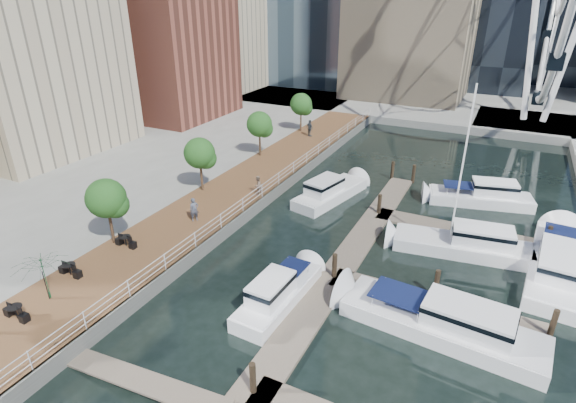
# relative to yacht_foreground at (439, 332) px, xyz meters

# --- Properties ---
(ground) EXTENTS (520.00, 520.00, 0.00)m
(ground) POSITION_rel_yacht_foreground_xyz_m (-9.80, -5.92, 0.00)
(ground) COLOR black
(ground) RESTS_ON ground
(boardwalk) EXTENTS (6.00, 60.00, 1.00)m
(boardwalk) POSITION_rel_yacht_foreground_xyz_m (-18.80, 9.08, 0.50)
(boardwalk) COLOR brown
(boardwalk) RESTS_ON ground
(seawall) EXTENTS (0.25, 60.00, 1.00)m
(seawall) POSITION_rel_yacht_foreground_xyz_m (-15.80, 9.08, 0.50)
(seawall) COLOR #595954
(seawall) RESTS_ON ground
(land_inland) EXTENTS (48.00, 90.00, 1.00)m
(land_inland) POSITION_rel_yacht_foreground_xyz_m (-45.80, 9.08, 0.50)
(land_inland) COLOR gray
(land_inland) RESTS_ON ground
(land_far) EXTENTS (200.00, 114.00, 1.00)m
(land_far) POSITION_rel_yacht_foreground_xyz_m (-9.80, 96.08, 0.50)
(land_far) COLOR gray
(land_far) RESTS_ON ground
(pier) EXTENTS (14.00, 12.00, 1.00)m
(pier) POSITION_rel_yacht_foreground_xyz_m (4.20, 46.08, 0.50)
(pier) COLOR gray
(pier) RESTS_ON ground
(railing) EXTENTS (0.10, 60.00, 1.05)m
(railing) POSITION_rel_yacht_foreground_xyz_m (-15.90, 9.08, 1.52)
(railing) COLOR white
(railing) RESTS_ON boardwalk
(floating_docks) EXTENTS (16.00, 34.00, 2.60)m
(floating_docks) POSITION_rel_yacht_foreground_xyz_m (-1.83, 4.06, 0.49)
(floating_docks) COLOR #6D6051
(floating_docks) RESTS_ON ground
(midrise_condos) EXTENTS (19.00, 67.00, 28.00)m
(midrise_condos) POSITION_rel_yacht_foreground_xyz_m (-43.36, 20.90, 13.42)
(midrise_condos) COLOR #BCAD8E
(midrise_condos) RESTS_ON ground
(street_trees) EXTENTS (2.60, 42.60, 4.60)m
(street_trees) POSITION_rel_yacht_foreground_xyz_m (-21.20, 8.08, 4.29)
(street_trees) COLOR #3F2B1C
(street_trees) RESTS_ON ground
(cafe_tables) EXTENTS (2.50, 13.70, 0.74)m
(cafe_tables) POSITION_rel_yacht_foreground_xyz_m (-20.20, -7.92, 1.37)
(cafe_tables) COLOR black
(cafe_tables) RESTS_ON ground
(yacht_foreground) EXTENTS (11.62, 4.12, 2.15)m
(yacht_foreground) POSITION_rel_yacht_foreground_xyz_m (0.00, 0.00, 0.00)
(yacht_foreground) COLOR silver
(yacht_foreground) RESTS_ON ground
(pedestrian_near) EXTENTS (0.73, 0.78, 1.79)m
(pedestrian_near) POSITION_rel_yacht_foreground_xyz_m (-18.27, 3.16, 1.89)
(pedestrian_near) COLOR #454B5C
(pedestrian_near) RESTS_ON boardwalk
(pedestrian_mid) EXTENTS (0.67, 0.84, 1.65)m
(pedestrian_mid) POSITION_rel_yacht_foreground_xyz_m (-16.44, 9.33, 1.82)
(pedestrian_mid) COLOR #886F5E
(pedestrian_mid) RESTS_ON boardwalk
(pedestrian_far) EXTENTS (1.23, 0.96, 1.95)m
(pedestrian_far) POSITION_rel_yacht_foreground_xyz_m (-19.36, 26.59, 1.97)
(pedestrian_far) COLOR #363D44
(pedestrian_far) RESTS_ON boardwalk
(moored_yachts) EXTENTS (21.49, 38.02, 11.50)m
(moored_yachts) POSITION_rel_yacht_foreground_xyz_m (-0.74, 7.85, 0.00)
(moored_yachts) COLOR white
(moored_yachts) RESTS_ON ground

